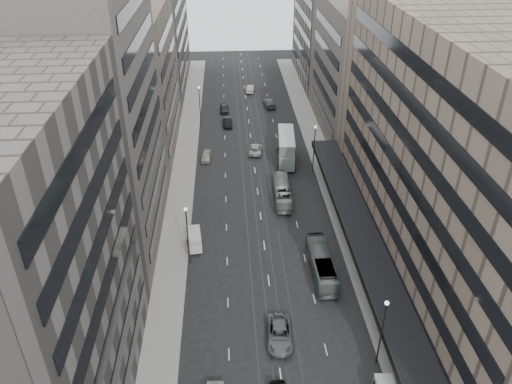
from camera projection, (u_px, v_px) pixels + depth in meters
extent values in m
plane|color=black|center=(275.00, 330.00, 53.70)|extent=(220.00, 220.00, 0.00)
cube|color=gray|center=(323.00, 163.00, 86.32)|extent=(4.00, 125.00, 0.15)
cube|color=gray|center=(184.00, 168.00, 85.05)|extent=(4.00, 125.00, 0.15)
cube|color=#7C6B5B|center=(468.00, 166.00, 53.91)|extent=(15.00, 60.00, 30.00)
cube|color=black|center=(370.00, 250.00, 59.09)|extent=(4.40, 60.00, 0.50)
cube|color=#4F4B45|center=(364.00, 69.00, 93.04)|extent=(15.00, 28.00, 24.00)
cube|color=#615D57|center=(334.00, 22.00, 117.63)|extent=(15.00, 32.00, 28.00)
cube|color=#615D57|center=(8.00, 282.00, 37.96)|extent=(15.00, 28.00, 30.00)
cube|color=#4F4B45|center=(85.00, 119.00, 59.99)|extent=(15.00, 26.00, 34.00)
cube|color=#7A6D5F|center=(126.00, 82.00, 85.37)|extent=(15.00, 28.00, 25.00)
cube|color=#615D57|center=(149.00, 28.00, 112.78)|extent=(15.00, 38.00, 28.00)
cylinder|color=#262628|center=(381.00, 335.00, 47.87)|extent=(0.16, 0.16, 8.00)
sphere|color=silver|center=(387.00, 303.00, 45.75)|extent=(0.44, 0.44, 0.44)
cylinder|color=#262628|center=(314.00, 150.00, 82.03)|extent=(0.16, 0.16, 8.00)
sphere|color=silver|center=(315.00, 127.00, 79.91)|extent=(0.44, 0.44, 0.44)
cylinder|color=#262628|center=(188.00, 237.00, 61.36)|extent=(0.16, 0.16, 8.00)
sphere|color=silver|center=(186.00, 209.00, 59.24)|extent=(0.44, 0.44, 0.44)
cylinder|color=#262628|center=(200.00, 108.00, 98.09)|extent=(0.16, 0.16, 8.00)
sphere|color=silver|center=(199.00, 87.00, 95.96)|extent=(0.44, 0.44, 0.44)
imported|color=slate|center=(321.00, 264.00, 60.96)|extent=(2.49, 10.30, 2.86)
imported|color=gray|center=(282.00, 192.00, 75.79)|extent=(2.61, 9.82, 2.72)
cube|color=gray|center=(286.00, 153.00, 86.22)|extent=(3.35, 9.57, 2.40)
cube|color=gray|center=(286.00, 141.00, 85.06)|extent=(3.26, 9.19, 2.09)
cube|color=silver|center=(287.00, 135.00, 84.49)|extent=(3.35, 9.57, 0.13)
cylinder|color=black|center=(279.00, 168.00, 83.97)|extent=(0.37, 1.06, 1.04)
cylinder|color=black|center=(294.00, 168.00, 83.93)|extent=(0.37, 1.06, 1.04)
cylinder|color=black|center=(278.00, 150.00, 89.75)|extent=(0.37, 1.06, 1.04)
cylinder|color=black|center=(292.00, 150.00, 89.71)|extent=(0.37, 1.06, 1.04)
cube|color=silver|center=(195.00, 242.00, 65.72)|extent=(2.08, 3.90, 1.15)
cube|color=beige|center=(194.00, 236.00, 65.19)|extent=(2.04, 3.82, 0.90)
cylinder|color=black|center=(189.00, 252.00, 64.85)|extent=(0.23, 0.61, 0.60)
cylinder|color=black|center=(202.00, 250.00, 65.10)|extent=(0.23, 0.61, 0.60)
cylinder|color=black|center=(188.00, 240.00, 66.93)|extent=(0.23, 0.61, 0.60)
cylinder|color=black|center=(201.00, 239.00, 67.18)|extent=(0.23, 0.61, 0.60)
imported|color=#5D5D5F|center=(280.00, 334.00, 52.21)|extent=(2.93, 5.80, 1.57)
imported|color=#AEA390|center=(206.00, 156.00, 87.39)|extent=(2.04, 4.41, 1.46)
imported|color=black|center=(228.00, 122.00, 99.97)|extent=(1.83, 4.74, 1.54)
imported|color=#B4B4B0|center=(255.00, 149.00, 89.75)|extent=(2.82, 5.13, 1.36)
imported|color=#58575A|center=(269.00, 103.00, 109.12)|extent=(2.78, 5.64, 1.58)
imported|color=#232325|center=(224.00, 108.00, 106.36)|extent=(1.81, 4.46, 1.52)
imported|color=#AFA791|center=(250.00, 88.00, 116.99)|extent=(2.29, 5.01, 1.59)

